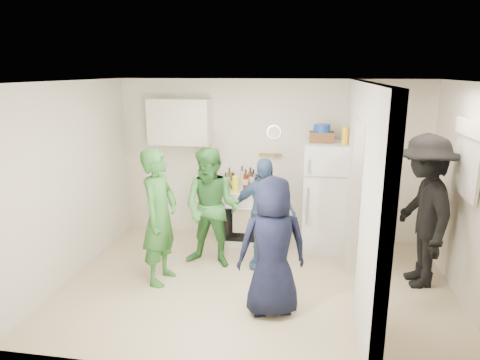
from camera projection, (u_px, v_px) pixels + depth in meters
name	position (u px, v px, depth m)	size (l,w,h in m)	color
floor	(256.00, 284.00, 5.40)	(4.80, 4.80, 0.00)	#C7B58C
wall_back	(270.00, 160.00, 6.71)	(4.80, 4.80, 0.00)	silver
wall_front	(231.00, 245.00, 3.46)	(4.80, 4.80, 0.00)	silver
wall_left	(71.00, 181.00, 5.46)	(3.40, 3.40, 0.00)	silver
wall_right	(473.00, 199.00, 4.71)	(3.40, 3.40, 0.00)	silver
ceiling	(258.00, 82.00, 4.77)	(4.80, 4.80, 0.00)	white
partition_pier_back	(352.00, 172.00, 5.95)	(0.12, 1.20, 2.50)	silver
partition_pier_front	(374.00, 228.00, 3.85)	(0.12, 1.20, 2.50)	silver
partition_header	(368.00, 101.00, 4.64)	(0.12, 1.00, 0.40)	silver
stove	(245.00, 215.00, 6.65)	(0.72, 0.60, 0.86)	white
upper_cabinet	(180.00, 122.00, 6.61)	(0.95, 0.34, 0.70)	silver
fridge	(326.00, 196.00, 6.34)	(0.66, 0.64, 1.61)	white
wicker_basket	(322.00, 137.00, 6.19)	(0.35, 0.25, 0.15)	brown
blue_bowl	(322.00, 128.00, 6.15)	(0.24, 0.24, 0.11)	navy
yellow_cup_stack_top	(345.00, 136.00, 5.98)	(0.09, 0.09, 0.25)	yellow
wall_clock	(274.00, 132.00, 6.57)	(0.22, 0.22, 0.03)	white
spice_shelf	(270.00, 155.00, 6.64)	(0.35, 0.08, 0.03)	olive
nook_window	(470.00, 159.00, 4.81)	(0.03, 0.70, 0.80)	black
nook_window_frame	(468.00, 159.00, 4.81)	(0.04, 0.76, 0.86)	white
nook_valance	(470.00, 128.00, 4.72)	(0.04, 0.82, 0.18)	white
yellow_cup_stack_stove	(235.00, 184.00, 6.32)	(0.09, 0.09, 0.25)	#FBFE15
red_cup	(258.00, 189.00, 6.31)	(0.09, 0.09, 0.12)	#B70C10
person_green_left	(160.00, 217.00, 5.30)	(0.63, 0.41, 1.72)	#2D6B2B
person_green_center	(212.00, 208.00, 5.76)	(0.80, 0.62, 1.64)	#38813A
person_denim	(263.00, 214.00, 5.72)	(0.89, 0.37, 1.52)	#39517D
person_navy	(273.00, 247.00, 4.60)	(0.76, 0.49, 1.56)	black
person_nook	(423.00, 211.00, 5.21)	(1.23, 0.71, 1.90)	black
bottle_a	(229.00, 177.00, 6.65)	(0.06, 0.06, 0.30)	#895F1B
bottle_b	(234.00, 181.00, 6.48)	(0.07, 0.07, 0.26)	#1A4F1A
bottle_c	(242.00, 176.00, 6.64)	(0.07, 0.07, 0.33)	silver
bottle_d	(246.00, 180.00, 6.46)	(0.08, 0.08, 0.32)	#581E0F
bottle_e	(253.00, 178.00, 6.68)	(0.08, 0.08, 0.26)	#8F919E
bottle_f	(257.00, 182.00, 6.49)	(0.06, 0.06, 0.24)	black
bottle_g	(264.00, 180.00, 6.61)	(0.06, 0.06, 0.24)	olive
bottle_h	(226.00, 181.00, 6.45)	(0.07, 0.07, 0.27)	#A1A8AD
bottle_i	(250.00, 177.00, 6.61)	(0.08, 0.08, 0.31)	brown
bottle_j	(264.00, 182.00, 6.37)	(0.06, 0.06, 0.28)	#1E5920
bottle_k	(232.00, 180.00, 6.57)	(0.07, 0.07, 0.25)	brown
bottle_l	(252.00, 182.00, 6.34)	(0.07, 0.07, 0.31)	#989FA8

